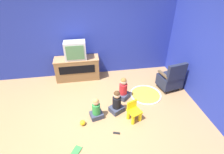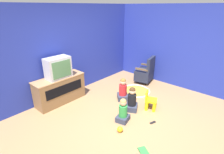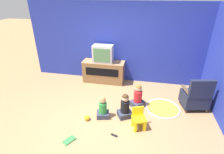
% 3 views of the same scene
% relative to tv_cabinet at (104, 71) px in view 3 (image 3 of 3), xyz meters
% --- Properties ---
extents(ground_plane, '(30.00, 30.00, 0.00)m').
position_rel_tv_cabinet_xyz_m(ground_plane, '(0.47, -1.91, -0.37)').
color(ground_plane, '#9E754C').
extents(wall_back, '(5.75, 0.12, 2.53)m').
position_rel_tv_cabinet_xyz_m(wall_back, '(0.35, 0.32, 0.89)').
color(wall_back, '#23339E').
rests_on(wall_back, ground_plane).
extents(tv_cabinet, '(1.36, 0.49, 0.72)m').
position_rel_tv_cabinet_xyz_m(tv_cabinet, '(0.00, 0.00, 0.00)').
color(tv_cabinet, brown).
rests_on(tv_cabinet, ground_plane).
extents(television, '(0.63, 0.36, 0.55)m').
position_rel_tv_cabinet_xyz_m(television, '(0.00, -0.03, 0.62)').
color(television, '#B7B7BC').
rests_on(television, tv_cabinet).
extents(black_armchair, '(0.70, 0.62, 0.91)m').
position_rel_tv_cabinet_xyz_m(black_armchair, '(2.66, -1.04, -0.01)').
color(black_armchair, brown).
rests_on(black_armchair, ground_plane).
extents(yellow_kid_chair, '(0.36, 0.35, 0.48)m').
position_rel_tv_cabinet_xyz_m(yellow_kid_chair, '(1.30, -2.03, -0.17)').
color(yellow_kid_chair, yellow).
rests_on(yellow_kid_chair, ground_plane).
extents(play_mat, '(0.88, 0.88, 0.04)m').
position_rel_tv_cabinet_xyz_m(play_mat, '(1.89, -1.20, -0.36)').
color(play_mat, gold).
rests_on(play_mat, ground_plane).
extents(child_watching_left, '(0.42, 0.40, 0.63)m').
position_rel_tv_cabinet_xyz_m(child_watching_left, '(0.95, -1.71, -0.10)').
color(child_watching_left, '#33384C').
rests_on(child_watching_left, ground_plane).
extents(child_watching_center, '(0.43, 0.43, 0.64)m').
position_rel_tv_cabinet_xyz_m(child_watching_center, '(1.22, -1.21, -0.09)').
color(child_watching_center, '#33384C').
rests_on(child_watching_center, ground_plane).
extents(child_watching_right, '(0.34, 0.32, 0.58)m').
position_rel_tv_cabinet_xyz_m(child_watching_right, '(0.43, -1.83, -0.12)').
color(child_watching_right, '#33384C').
rests_on(child_watching_right, ground_plane).
extents(toy_ball, '(0.13, 0.13, 0.13)m').
position_rel_tv_cabinet_xyz_m(toy_ball, '(0.09, -2.03, -0.31)').
color(toy_ball, yellow).
rests_on(toy_ball, ground_plane).
extents(book, '(0.26, 0.30, 0.02)m').
position_rel_tv_cabinet_xyz_m(book, '(-0.06, -2.71, -0.36)').
color(book, '#337F3D').
rests_on(book, ground_plane).
extents(remote_control, '(0.16, 0.09, 0.02)m').
position_rel_tv_cabinet_xyz_m(remote_control, '(0.82, -2.40, -0.36)').
color(remote_control, black).
rests_on(remote_control, ground_plane).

